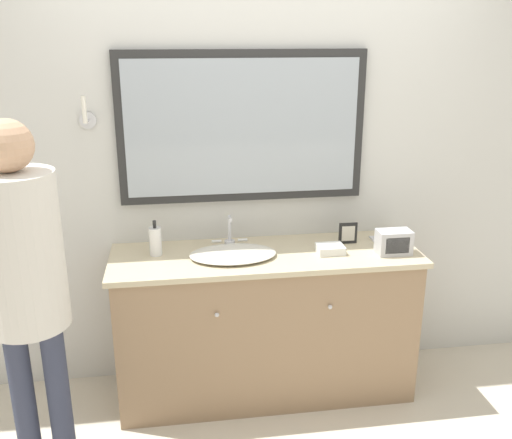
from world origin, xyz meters
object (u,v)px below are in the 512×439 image
soap_bottle (155,241)px  appliance_box (394,242)px  person (23,268)px  picture_frame (348,233)px  sink_basin (233,253)px

soap_bottle → appliance_box: soap_bottle is taller
person → soap_bottle: bearing=46.5°
picture_frame → person: 1.75m
sink_basin → person: bearing=-153.0°
soap_bottle → person: 0.80m
sink_basin → soap_bottle: bearing=168.4°
soap_bottle → sink_basin: bearing=-11.6°
person → sink_basin: bearing=27.0°
sink_basin → picture_frame: size_ratio=3.82×
sink_basin → person: (-0.96, -0.49, 0.18)m
picture_frame → person: bearing=-160.1°
soap_bottle → picture_frame: soap_bottle is taller
picture_frame → person: (-1.64, -0.60, 0.14)m
person → picture_frame: bearing=19.9°
soap_bottle → appliance_box: bearing=-7.5°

